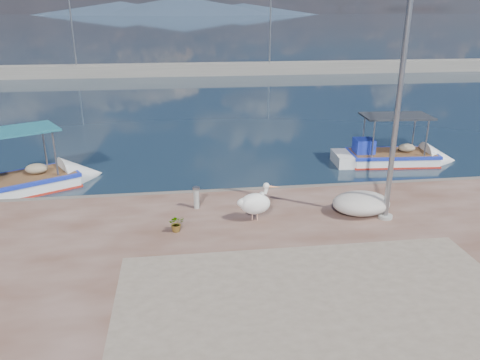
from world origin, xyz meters
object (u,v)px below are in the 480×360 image
Objects in this scene: pelican at (256,203)px; bollard_near at (196,197)px; boat_right at (390,159)px; boat_left at (18,186)px; lamp_post at (397,112)px.

bollard_near is (-1.74, 1.18, -0.18)m from pelican.
boat_left is at bearing -170.65° from boat_right.
lamp_post is at bearing -14.85° from bollard_near.
boat_right is 7.56× the size of bollard_near.
boat_left is at bearing 157.46° from lamp_post.
pelican is at bearing -135.04° from boat_right.
boat_left reaches higher than boat_right.
pelican is 1.73× the size of bollard_near.
pelican is (-7.22, -6.29, 0.87)m from boat_right.
boat_right reaches higher than pelican.
boat_right is 0.78× the size of lamp_post.
boat_right is at bearing -23.67° from boat_left.
boat_left is 4.84× the size of pelican.
boat_left is 0.86× the size of lamp_post.
lamp_post is (-3.23, -6.62, 3.60)m from boat_right.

